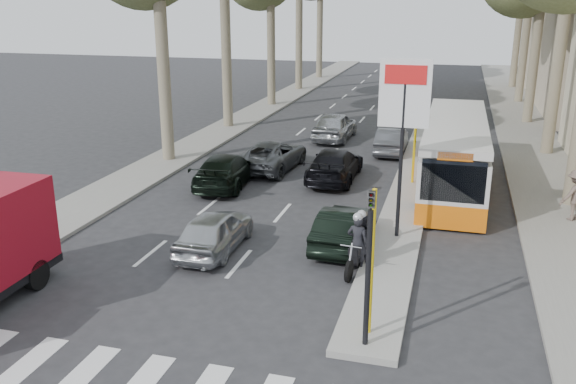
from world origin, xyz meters
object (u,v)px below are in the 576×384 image
silver_hatchback (214,231)px  city_bus (455,152)px  dark_hatchback (343,227)px  motorcycle (359,242)px

silver_hatchback → city_bus: city_bus is taller
dark_hatchback → city_bus: city_bus is taller
silver_hatchback → dark_hatchback: bearing=-159.4°
silver_hatchback → city_bus: (6.73, 8.57, 0.82)m
dark_hatchback → motorcycle: 1.68m
silver_hatchback → motorcycle: 4.36m
dark_hatchback → city_bus: 7.86m
city_bus → motorcycle: size_ratio=5.17×
dark_hatchback → city_bus: size_ratio=0.35×
motorcycle → dark_hatchback: bearing=122.0°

